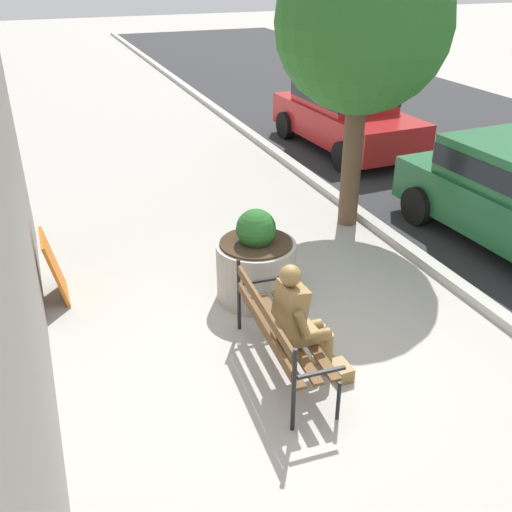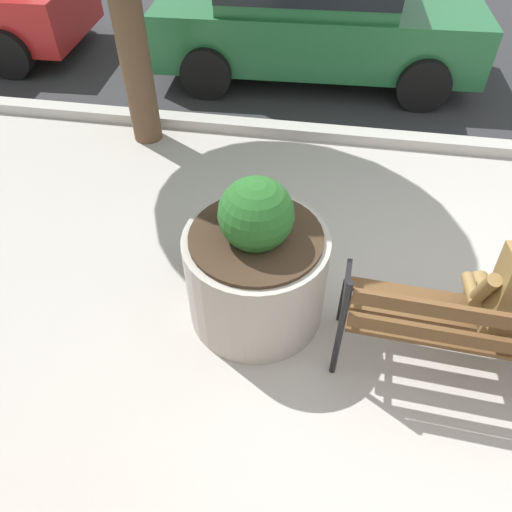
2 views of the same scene
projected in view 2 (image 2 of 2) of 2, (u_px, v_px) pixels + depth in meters
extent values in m
plane|color=#ADA8A0|center=(442.00, 365.00, 3.51)|extent=(80.00, 80.00, 0.00)
cube|color=#2D2D30|center=(400.00, 5.00, 8.70)|extent=(60.00, 9.00, 0.01)
cube|color=#B2AFA8|center=(418.00, 141.00, 5.48)|extent=(60.00, 0.20, 0.12)
cube|color=brown|center=(480.00, 347.00, 3.08)|extent=(1.70, 0.20, 0.04)
cube|color=brown|center=(477.00, 324.00, 3.21)|extent=(1.70, 0.20, 0.04)
cube|color=brown|center=(475.00, 304.00, 3.33)|extent=(1.70, 0.20, 0.04)
cube|color=brown|center=(491.00, 343.00, 2.90)|extent=(1.70, 0.13, 0.11)
cube|color=brown|center=(504.00, 321.00, 2.74)|extent=(1.70, 0.13, 0.11)
cylinder|color=black|center=(342.00, 301.00, 3.64)|extent=(0.04, 0.04, 0.45)
cylinder|color=black|center=(340.00, 331.00, 3.14)|extent=(0.04, 0.04, 0.95)
cube|color=black|center=(347.00, 286.00, 3.22)|extent=(0.06, 0.48, 0.03)
cube|color=olive|center=(504.00, 310.00, 3.15)|extent=(0.35, 0.33, 0.16)
cylinder|color=olive|center=(486.00, 289.00, 2.93)|extent=(0.10, 0.18, 0.29)
cylinder|color=olive|center=(471.00, 289.00, 3.15)|extent=(0.09, 0.27, 0.10)
cylinder|color=olive|center=(484.00, 296.00, 3.29)|extent=(0.14, 0.37, 0.14)
cylinder|color=olive|center=(467.00, 301.00, 3.61)|extent=(0.11, 0.11, 0.50)
cube|color=olive|center=(457.00, 312.00, 3.80)|extent=(0.12, 0.24, 0.07)
cylinder|color=olive|center=(511.00, 299.00, 3.27)|extent=(0.14, 0.37, 0.14)
cylinder|color=olive|center=(492.00, 303.00, 3.59)|extent=(0.11, 0.11, 0.50)
cube|color=olive|center=(481.00, 315.00, 3.78)|extent=(0.12, 0.24, 0.07)
cube|color=olive|center=(499.00, 309.00, 3.77)|extent=(0.29, 0.19, 0.16)
cylinder|color=#A8A399|center=(256.00, 276.00, 3.59)|extent=(1.03, 1.03, 0.77)
cylinder|color=#38281C|center=(256.00, 237.00, 3.31)|extent=(0.93, 0.93, 0.03)
sphere|color=#235B23|center=(256.00, 214.00, 3.17)|extent=(0.51, 0.51, 0.51)
cylinder|color=brown|center=(131.00, 39.00, 4.85)|extent=(0.32, 0.32, 2.24)
cylinder|color=black|center=(59.00, 9.00, 7.68)|extent=(0.65, 0.25, 0.64)
cylinder|color=black|center=(9.00, 54.00, 6.50)|extent=(0.65, 0.25, 0.64)
cube|color=#236638|center=(317.00, 28.00, 6.38)|extent=(4.17, 1.88, 0.70)
cylinder|color=black|center=(409.00, 31.00, 7.06)|extent=(0.65, 0.25, 0.64)
cylinder|color=black|center=(423.00, 85.00, 5.88)|extent=(0.65, 0.25, 0.64)
cylinder|color=black|center=(228.00, 22.00, 7.29)|extent=(0.65, 0.25, 0.64)
cylinder|color=black|center=(206.00, 73.00, 6.10)|extent=(0.65, 0.25, 0.64)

